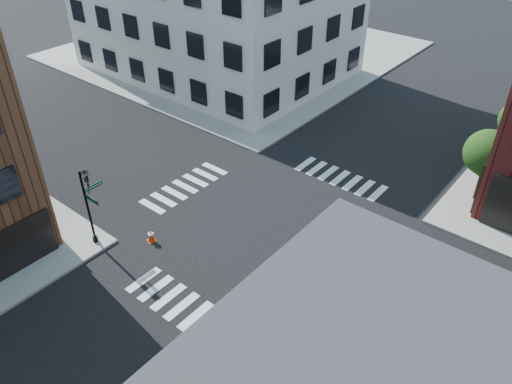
% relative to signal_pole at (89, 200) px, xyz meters
% --- Properties ---
extents(ground, '(120.00, 120.00, 0.00)m').
position_rel_signal_pole_xyz_m(ground, '(6.72, 6.68, -2.86)').
color(ground, black).
rests_on(ground, ground).
extents(sidewalk_nw, '(30.00, 30.00, 0.15)m').
position_rel_signal_pole_xyz_m(sidewalk_nw, '(-14.28, 27.68, -2.78)').
color(sidewalk_nw, gray).
rests_on(sidewalk_nw, ground).
extents(building_nw, '(22.00, 16.00, 11.00)m').
position_rel_signal_pole_xyz_m(building_nw, '(-12.28, 22.68, 2.64)').
color(building_nw, silver).
rests_on(building_nw, ground).
extents(tree_near, '(2.69, 2.69, 4.49)m').
position_rel_signal_pole_xyz_m(tree_near, '(14.28, 16.65, 0.30)').
color(tree_near, black).
rests_on(tree_near, ground).
extents(signal_pole, '(1.29, 1.24, 4.60)m').
position_rel_signal_pole_xyz_m(signal_pole, '(0.00, 0.00, 0.00)').
color(signal_pole, black).
rests_on(signal_pole, ground).
extents(box_truck, '(8.11, 3.37, 3.58)m').
position_rel_signal_pole_xyz_m(box_truck, '(15.22, 1.64, -0.99)').
color(box_truck, white).
rests_on(box_truck, ground).
extents(traffic_cone, '(0.54, 0.54, 0.78)m').
position_rel_signal_pole_xyz_m(traffic_cone, '(2.10, 1.88, -2.48)').
color(traffic_cone, red).
rests_on(traffic_cone, ground).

